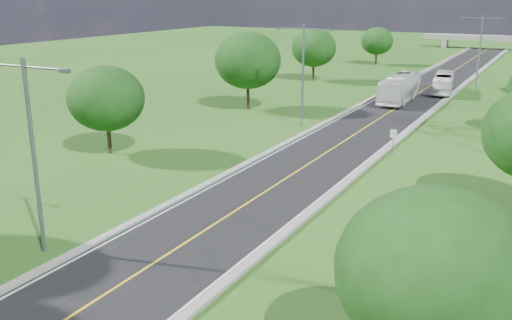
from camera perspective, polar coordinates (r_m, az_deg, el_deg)
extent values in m
plane|color=#1E5016|center=(69.99, 14.14, 5.24)|extent=(260.00, 260.00, 0.00)
cube|color=black|center=(75.72, 15.31, 6.00)|extent=(8.00, 150.00, 0.06)
cube|color=gray|center=(76.76, 12.22, 6.41)|extent=(0.50, 150.00, 0.22)
cube|color=gray|center=(74.89, 18.48, 5.69)|extent=(0.50, 150.00, 0.22)
cylinder|color=slate|center=(47.65, 13.53, 1.64)|extent=(0.08, 0.08, 2.40)
cube|color=white|center=(47.43, 13.58, 2.57)|extent=(0.55, 0.04, 0.70)
cube|color=gray|center=(149.60, 18.37, 11.03)|extent=(1.20, 3.00, 2.00)
cube|color=gray|center=(148.03, 22.29, 11.22)|extent=(30.00, 3.00, 1.20)
cylinder|color=slate|center=(30.49, -21.30, 0.09)|extent=(0.22, 0.22, 10.00)
cylinder|color=slate|center=(30.70, -23.92, 8.70)|extent=(2.80, 0.12, 0.12)
cylinder|color=slate|center=(28.56, -20.40, 8.60)|extent=(2.80, 0.12, 0.12)
cube|color=slate|center=(27.61, -18.58, 8.43)|extent=(0.50, 0.25, 0.18)
cylinder|color=slate|center=(57.04, 4.69, 8.33)|extent=(0.22, 0.22, 10.00)
cylinder|color=slate|center=(57.16, 3.48, 13.00)|extent=(2.80, 0.12, 0.12)
cylinder|color=slate|center=(56.03, 6.14, 12.87)|extent=(2.80, 0.12, 0.12)
cube|color=slate|center=(57.72, 2.28, 13.00)|extent=(0.50, 0.25, 0.18)
cube|color=slate|center=(55.55, 7.41, 12.75)|extent=(0.50, 0.25, 0.18)
cylinder|color=slate|center=(85.76, 21.43, 9.98)|extent=(0.22, 0.22, 10.00)
cylinder|color=slate|center=(85.64, 20.81, 13.14)|extent=(2.80, 0.12, 0.12)
cylinder|color=slate|center=(85.29, 22.71, 12.93)|extent=(2.80, 0.12, 0.12)
cube|color=slate|center=(85.84, 19.93, 13.19)|extent=(0.50, 0.25, 0.18)
cube|color=slate|center=(85.16, 23.59, 12.80)|extent=(0.50, 0.25, 0.18)
cylinder|color=black|center=(49.09, -14.48, 2.19)|extent=(0.36, 0.36, 2.70)
ellipsoid|color=#183D10|center=(48.42, -14.76, 5.97)|extent=(6.30, 6.30, 5.36)
cylinder|color=black|center=(65.96, -0.81, 6.51)|extent=(0.36, 0.36, 3.24)
ellipsoid|color=#183D10|center=(65.39, -0.82, 9.93)|extent=(7.56, 7.56, 6.43)
cylinder|color=black|center=(88.23, 5.75, 8.83)|extent=(0.36, 0.36, 2.88)
ellipsoid|color=#183D10|center=(87.84, 5.81, 11.11)|extent=(6.72, 6.72, 5.71)
cylinder|color=black|center=(109.89, 11.91, 9.96)|extent=(0.36, 0.36, 2.52)
ellipsoid|color=#183D10|center=(109.61, 12.01, 11.56)|extent=(5.88, 5.88, 5.00)
ellipsoid|color=#183D10|center=(18.87, 17.46, -10.62)|extent=(6.30, 6.30, 5.36)
imported|color=white|center=(80.51, 18.23, 7.34)|extent=(3.56, 9.83, 2.68)
imported|color=white|center=(72.60, 14.19, 6.99)|extent=(3.08, 11.80, 3.27)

